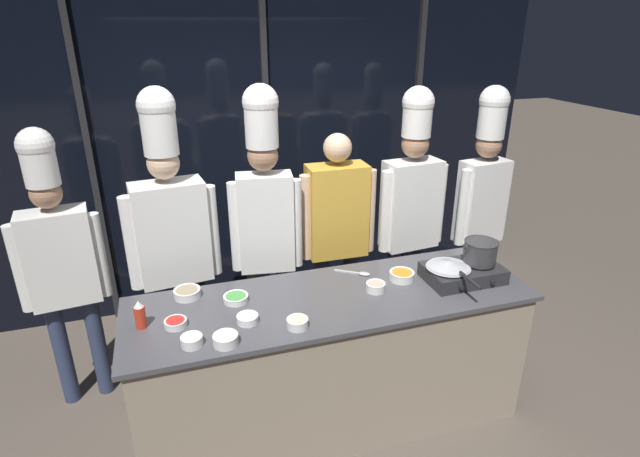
# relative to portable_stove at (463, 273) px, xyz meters

# --- Properties ---
(ground_plane) EXTENTS (24.00, 24.00, 0.00)m
(ground_plane) POSITION_rel_portable_stove_xyz_m (-0.87, 0.04, -0.98)
(ground_plane) COLOR brown
(window_wall_back) EXTENTS (5.06, 0.09, 2.70)m
(window_wall_back) POSITION_rel_portable_stove_xyz_m (-0.87, 1.85, 0.37)
(window_wall_back) COLOR black
(window_wall_back) RESTS_ON ground_plane
(demo_counter) EXTENTS (2.46, 0.77, 0.93)m
(demo_counter) POSITION_rel_portable_stove_xyz_m (-0.87, 0.04, -0.51)
(demo_counter) COLOR gray
(demo_counter) RESTS_ON ground_plane
(portable_stove) EXTENTS (0.49, 0.33, 0.11)m
(portable_stove) POSITION_rel_portable_stove_xyz_m (0.00, 0.00, 0.00)
(portable_stove) COLOR #28282B
(portable_stove) RESTS_ON demo_counter
(frying_pan) EXTENTS (0.28, 0.49, 0.04)m
(frying_pan) POSITION_rel_portable_stove_xyz_m (-0.11, -0.00, 0.08)
(frying_pan) COLOR #ADAFB5
(frying_pan) RESTS_ON portable_stove
(stock_pot) EXTENTS (0.24, 0.21, 0.15)m
(stock_pot) POSITION_rel_portable_stove_xyz_m (0.11, 0.00, 0.13)
(stock_pot) COLOR #333335
(stock_pot) RESTS_ON portable_stove
(squeeze_bottle_chili) EXTENTS (0.06, 0.06, 0.16)m
(squeeze_bottle_chili) POSITION_rel_portable_stove_xyz_m (-1.97, 0.06, 0.03)
(squeeze_bottle_chili) COLOR red
(squeeze_bottle_chili) RESTS_ON demo_counter
(prep_bowl_carrots) EXTENTS (0.16, 0.16, 0.06)m
(prep_bowl_carrots) POSITION_rel_portable_stove_xyz_m (-0.37, 0.12, -0.02)
(prep_bowl_carrots) COLOR white
(prep_bowl_carrots) RESTS_ON demo_counter
(prep_bowl_chicken) EXTENTS (0.12, 0.12, 0.05)m
(prep_bowl_chicken) POSITION_rel_portable_stove_xyz_m (-1.16, -0.20, -0.02)
(prep_bowl_chicken) COLOR white
(prep_bowl_chicken) RESTS_ON demo_counter
(prep_bowl_scallions) EXTENTS (0.15, 0.15, 0.04)m
(prep_bowl_scallions) POSITION_rel_portable_stove_xyz_m (-1.43, 0.17, -0.03)
(prep_bowl_scallions) COLOR white
(prep_bowl_scallions) RESTS_ON demo_counter
(prep_bowl_bell_pepper) EXTENTS (0.12, 0.12, 0.04)m
(prep_bowl_bell_pepper) POSITION_rel_portable_stove_xyz_m (-1.79, 0.01, -0.03)
(prep_bowl_bell_pepper) COLOR white
(prep_bowl_bell_pepper) RESTS_ON demo_counter
(prep_bowl_onion) EXTENTS (0.12, 0.12, 0.05)m
(prep_bowl_onion) POSITION_rel_portable_stove_xyz_m (-1.41, -0.07, -0.02)
(prep_bowl_onion) COLOR white
(prep_bowl_onion) RESTS_ON demo_counter
(prep_bowl_mushrooms) EXTENTS (0.16, 0.16, 0.05)m
(prep_bowl_mushrooms) POSITION_rel_portable_stove_xyz_m (-1.70, 0.31, -0.02)
(prep_bowl_mushrooms) COLOR white
(prep_bowl_mushrooms) RESTS_ON demo_counter
(prep_bowl_bean_sprouts) EXTENTS (0.13, 0.13, 0.06)m
(prep_bowl_bean_sprouts) POSITION_rel_portable_stove_xyz_m (-1.55, -0.24, -0.02)
(prep_bowl_bean_sprouts) COLOR white
(prep_bowl_bean_sprouts) RESTS_ON demo_counter
(prep_bowl_shrimp) EXTENTS (0.12, 0.12, 0.06)m
(prep_bowl_shrimp) POSITION_rel_portable_stove_xyz_m (-0.59, 0.04, -0.02)
(prep_bowl_shrimp) COLOR white
(prep_bowl_shrimp) RESTS_ON demo_counter
(prep_bowl_garlic) EXTENTS (0.11, 0.11, 0.06)m
(prep_bowl_garlic) POSITION_rel_portable_stove_xyz_m (-1.72, -0.20, -0.02)
(prep_bowl_garlic) COLOR white
(prep_bowl_garlic) RESTS_ON demo_counter
(serving_spoon_slotted) EXTENTS (0.22, 0.16, 0.02)m
(serving_spoon_slotted) POSITION_rel_portable_stove_xyz_m (-0.61, 0.27, -0.04)
(serving_spoon_slotted) COLOR #B2B5BA
(serving_spoon_slotted) RESTS_ON demo_counter
(chef_head) EXTENTS (0.53, 0.26, 1.91)m
(chef_head) POSITION_rel_portable_stove_xyz_m (-2.44, 0.77, 0.13)
(chef_head) COLOR #2D3856
(chef_head) RESTS_ON ground_plane
(chef_sous) EXTENTS (0.60, 0.29, 2.12)m
(chef_sous) POSITION_rel_portable_stove_xyz_m (-1.75, 0.74, 0.24)
(chef_sous) COLOR #232326
(chef_sous) RESTS_ON ground_plane
(chef_line) EXTENTS (0.49, 0.25, 2.12)m
(chef_line) POSITION_rel_portable_stove_xyz_m (-1.13, 0.70, 0.31)
(chef_line) COLOR #4C4C51
(chef_line) RESTS_ON ground_plane
(person_guest) EXTENTS (0.57, 0.23, 1.76)m
(person_guest) POSITION_rel_portable_stove_xyz_m (-0.59, 0.78, 0.09)
(person_guest) COLOR #2D3856
(person_guest) RESTS_ON ground_plane
(chef_pastry) EXTENTS (0.55, 0.26, 2.06)m
(chef_pastry) POSITION_rel_portable_stove_xyz_m (0.01, 0.76, 0.24)
(chef_pastry) COLOR #2D3856
(chef_pastry) RESTS_ON ground_plane
(chef_apprentice) EXTENTS (0.49, 0.24, 2.04)m
(chef_apprentice) POSITION_rel_portable_stove_xyz_m (0.61, 0.73, 0.25)
(chef_apprentice) COLOR #232326
(chef_apprentice) RESTS_ON ground_plane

